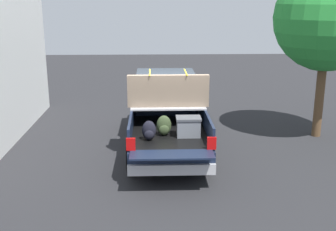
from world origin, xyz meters
name	(u,v)px	position (x,y,z in m)	size (l,w,h in m)	color
ground_plane	(167,147)	(0.00, 0.00, 0.00)	(40.00, 40.00, 0.00)	#262628
pickup_truck	(167,111)	(0.37, 0.00, 0.97)	(6.05, 2.07, 2.23)	#162138
building_facade	(2,75)	(0.49, 4.57, 2.02)	(8.48, 0.36, 4.04)	white
tree_background	(327,18)	(0.87, -4.59, 3.51)	(3.03, 3.03, 5.04)	brown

